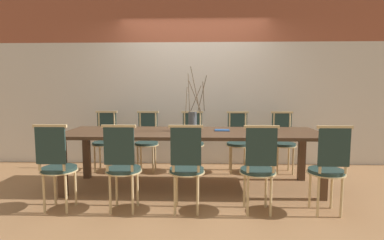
{
  "coord_description": "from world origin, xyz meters",
  "views": [
    {
      "loc": [
        0.13,
        -3.87,
        1.32
      ],
      "look_at": [
        0.0,
        0.0,
        0.91
      ],
      "focal_mm": 28.0,
      "sensor_mm": 36.0,
      "label": 1
    }
  ],
  "objects_px": {
    "vase_centerpiece": "(193,120)",
    "book_stack": "(222,130)",
    "chair_near_center": "(186,165)",
    "dining_table": "(192,137)",
    "chair_far_center": "(192,139)"
  },
  "relations": [
    {
      "from": "vase_centerpiece",
      "to": "book_stack",
      "type": "distance_m",
      "value": 0.42
    },
    {
      "from": "dining_table",
      "to": "book_stack",
      "type": "height_order",
      "value": "book_stack"
    },
    {
      "from": "dining_table",
      "to": "vase_centerpiece",
      "type": "xyz_separation_m",
      "value": [
        0.01,
        0.03,
        0.23
      ]
    },
    {
      "from": "chair_near_center",
      "to": "book_stack",
      "type": "relative_size",
      "value": 4.78
    },
    {
      "from": "chair_near_center",
      "to": "book_stack",
      "type": "xyz_separation_m",
      "value": [
        0.43,
        0.89,
        0.25
      ]
    },
    {
      "from": "chair_far_center",
      "to": "chair_near_center",
      "type": "bearing_deg",
      "value": 89.8
    },
    {
      "from": "chair_near_center",
      "to": "vase_centerpiece",
      "type": "xyz_separation_m",
      "value": [
        0.04,
        0.84,
        0.39
      ]
    },
    {
      "from": "chair_far_center",
      "to": "dining_table",
      "type": "bearing_deg",
      "value": 91.75
    },
    {
      "from": "chair_far_center",
      "to": "book_stack",
      "type": "height_order",
      "value": "chair_far_center"
    },
    {
      "from": "chair_far_center",
      "to": "vase_centerpiece",
      "type": "xyz_separation_m",
      "value": [
        0.03,
        -0.78,
        0.39
      ]
    },
    {
      "from": "chair_near_center",
      "to": "dining_table",
      "type": "bearing_deg",
      "value": 87.85
    },
    {
      "from": "vase_centerpiece",
      "to": "dining_table",
      "type": "bearing_deg",
      "value": -107.99
    },
    {
      "from": "dining_table",
      "to": "book_stack",
      "type": "distance_m",
      "value": 0.41
    },
    {
      "from": "vase_centerpiece",
      "to": "book_stack",
      "type": "relative_size",
      "value": 4.2
    },
    {
      "from": "dining_table",
      "to": "chair_far_center",
      "type": "height_order",
      "value": "chair_far_center"
    }
  ]
}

